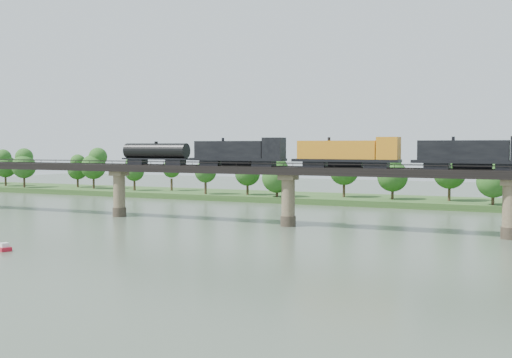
% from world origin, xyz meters
% --- Properties ---
extents(ground, '(400.00, 400.00, 0.00)m').
position_xyz_m(ground, '(0.00, 0.00, 0.00)').
color(ground, '#3A4839').
rests_on(ground, ground).
extents(far_bank, '(300.00, 24.00, 1.60)m').
position_xyz_m(far_bank, '(0.00, 85.00, 0.80)').
color(far_bank, '#294B1E').
rests_on(far_bank, ground).
extents(bridge, '(236.00, 30.00, 11.50)m').
position_xyz_m(bridge, '(0.00, 30.00, 5.46)').
color(bridge, '#473A2D').
rests_on(bridge, ground).
extents(bridge_superstructure, '(220.00, 4.90, 0.75)m').
position_xyz_m(bridge_superstructure, '(0.00, 30.00, 11.79)').
color(bridge_superstructure, black).
rests_on(bridge_superstructure, bridge).
extents(far_treeline, '(289.06, 17.54, 13.60)m').
position_xyz_m(far_treeline, '(-8.21, 80.52, 8.83)').
color(far_treeline, '#382619').
rests_on(far_treeline, far_bank).
extents(freight_train, '(82.22, 3.20, 5.66)m').
position_xyz_m(freight_train, '(4.10, 30.00, 14.20)').
color(freight_train, black).
rests_on(freight_train, bridge).
extents(motorboat, '(4.66, 3.04, 1.23)m').
position_xyz_m(motorboat, '(-28.27, -14.39, 0.42)').
color(motorboat, red).
rests_on(motorboat, ground).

